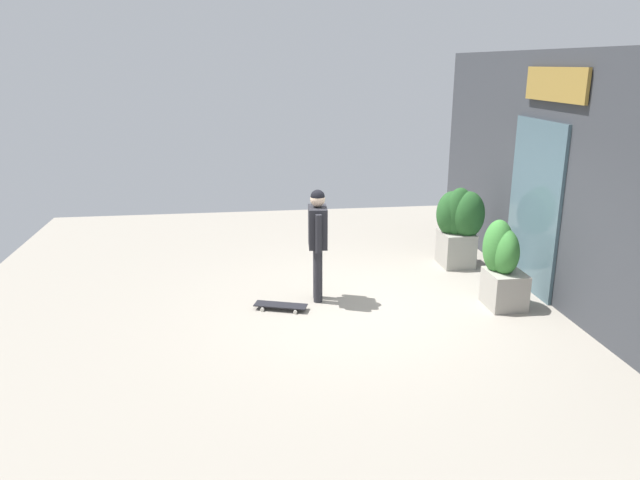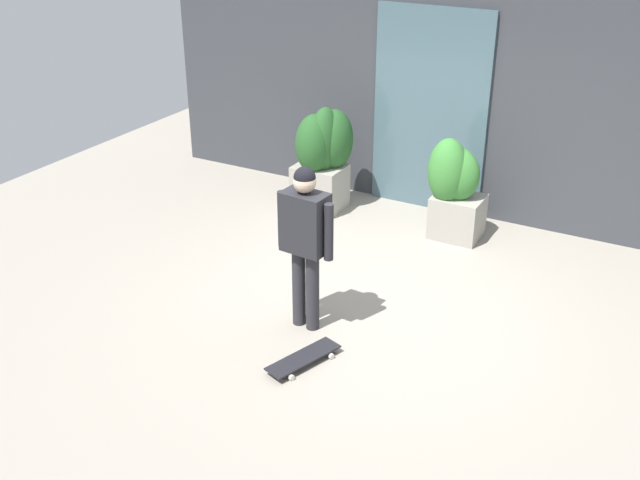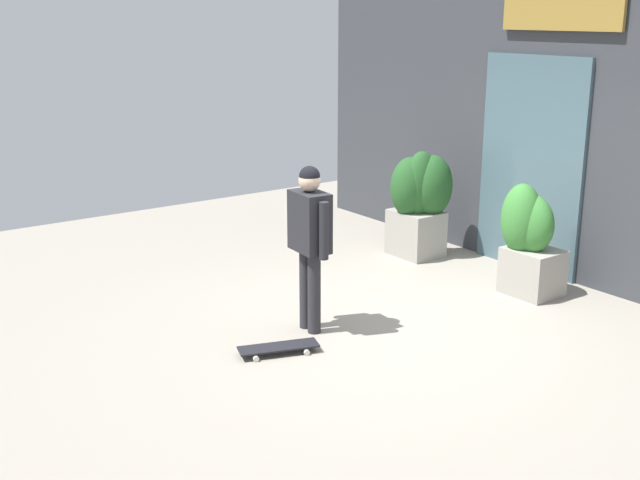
{
  "view_description": "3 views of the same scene",
  "coord_description": "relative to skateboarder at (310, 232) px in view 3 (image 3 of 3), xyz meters",
  "views": [
    {
      "loc": [
        7.84,
        -1.76,
        3.38
      ],
      "look_at": [
        -0.2,
        -0.68,
        0.97
      ],
      "focal_mm": 33.54,
      "sensor_mm": 36.0,
      "label": 1
    },
    {
      "loc": [
        2.82,
        -6.16,
        4.06
      ],
      "look_at": [
        -0.2,
        -0.68,
        0.97
      ],
      "focal_mm": 42.46,
      "sensor_mm": 36.0,
      "label": 2
    },
    {
      "loc": [
        5.69,
        -4.94,
        3.06
      ],
      "look_at": [
        -0.2,
        -0.68,
        0.97
      ],
      "focal_mm": 44.51,
      "sensor_mm": 36.0,
      "label": 3
    }
  ],
  "objects": [
    {
      "name": "planter_box_left",
      "position": [
        -1.21,
        2.58,
        -0.25
      ],
      "size": [
        0.69,
        0.77,
        1.38
      ],
      "color": "gray",
      "rests_on": "ground_plane"
    },
    {
      "name": "skateboard",
      "position": [
        0.3,
        -0.57,
        -0.95
      ],
      "size": [
        0.44,
        0.78,
        0.08
      ],
      "rotation": [
        0.0,
        0.0,
        -1.9
      ],
      "color": "black",
      "rests_on": "ground_plane"
    },
    {
      "name": "building_facade",
      "position": [
        0.34,
        3.45,
        0.76
      ],
      "size": [
        8.59,
        0.31,
        3.56
      ],
      "color": "#383A3F",
      "rests_on": "ground_plane"
    },
    {
      "name": "ground_plane",
      "position": [
        0.35,
        0.69,
        -1.02
      ],
      "size": [
        12.0,
        12.0,
        0.0
      ],
      "primitive_type": "plane",
      "color": "gray"
    },
    {
      "name": "skateboarder",
      "position": [
        0.0,
        0.0,
        0.0
      ],
      "size": [
        0.61,
        0.29,
        1.66
      ],
      "rotation": [
        0.0,
        0.0,
        -1.65
      ],
      "color": "#28282D",
      "rests_on": "ground_plane"
    },
    {
      "name": "planter_box_right",
      "position": [
        0.55,
        2.58,
        -0.37
      ],
      "size": [
        0.66,
        0.55,
        1.26
      ],
      "color": "gray",
      "rests_on": "ground_plane"
    }
  ]
}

